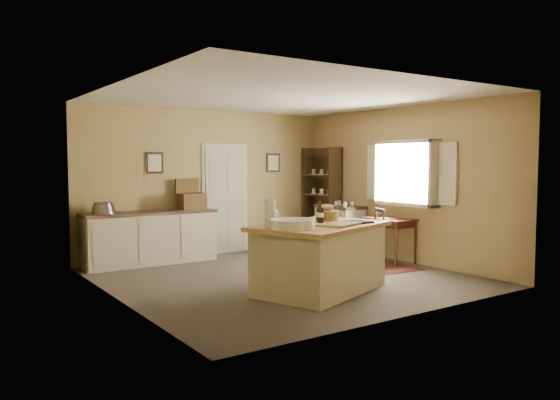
% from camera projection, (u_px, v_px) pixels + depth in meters
% --- Properties ---
extents(ground, '(5.00, 5.00, 0.00)m').
position_uv_depth(ground, '(284.00, 277.00, 8.23)').
color(ground, '#4F463C').
rests_on(ground, ground).
extents(wall_back, '(5.00, 0.10, 2.70)m').
position_uv_depth(wall_back, '(208.00, 183.00, 10.19)').
color(wall_back, '#9C8352').
rests_on(wall_back, ground).
extents(wall_front, '(5.00, 0.10, 2.70)m').
position_uv_depth(wall_front, '(412.00, 197.00, 6.07)').
color(wall_front, '#9C8352').
rests_on(wall_front, ground).
extents(wall_left, '(0.10, 5.00, 2.70)m').
position_uv_depth(wall_left, '(118.00, 193.00, 6.73)').
color(wall_left, '#9C8352').
rests_on(wall_left, ground).
extents(wall_right, '(0.10, 5.00, 2.70)m').
position_uv_depth(wall_right, '(401.00, 184.00, 9.54)').
color(wall_right, '#9C8352').
rests_on(wall_right, ground).
extents(ceiling, '(5.00, 5.00, 0.00)m').
position_uv_depth(ceiling, '(284.00, 97.00, 8.04)').
color(ceiling, silver).
rests_on(ceiling, wall_back).
extents(door, '(0.97, 0.06, 2.11)m').
position_uv_depth(door, '(225.00, 198.00, 10.39)').
color(door, '#A2A489').
rests_on(door, ground).
extents(framed_prints, '(2.82, 0.02, 0.38)m').
position_uv_depth(framed_prints, '(218.00, 163.00, 10.26)').
color(framed_prints, black).
rests_on(framed_prints, ground).
extents(window, '(0.25, 1.99, 1.12)m').
position_uv_depth(window, '(407.00, 173.00, 9.32)').
color(window, beige).
rests_on(window, ground).
extents(work_island, '(2.16, 1.77, 1.20)m').
position_uv_depth(work_island, '(319.00, 256.00, 7.30)').
color(work_island, beige).
rests_on(work_island, ground).
extents(sideboard, '(2.28, 0.64, 1.18)m').
position_uv_depth(sideboard, '(151.00, 236.00, 9.31)').
color(sideboard, beige).
rests_on(sideboard, ground).
extents(rug, '(1.23, 1.69, 0.01)m').
position_uv_depth(rug, '(369.00, 265.00, 9.22)').
color(rug, '#471715').
rests_on(rug, ground).
extents(writing_desk, '(0.55, 0.89, 0.82)m').
position_uv_depth(writing_desk, '(388.00, 224.00, 9.43)').
color(writing_desk, black).
rests_on(writing_desk, ground).
extents(desk_chair, '(0.58, 0.58, 0.95)m').
position_uv_depth(desk_chair, '(368.00, 238.00, 9.06)').
color(desk_chair, black).
rests_on(desk_chair, ground).
extents(right_cabinet, '(0.54, 0.97, 0.99)m').
position_uv_depth(right_cabinet, '(340.00, 228.00, 10.50)').
color(right_cabinet, beige).
rests_on(right_cabinet, ground).
extents(shelving_unit, '(0.34, 0.91, 2.02)m').
position_uv_depth(shelving_unit, '(323.00, 198.00, 11.13)').
color(shelving_unit, black).
rests_on(shelving_unit, ground).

